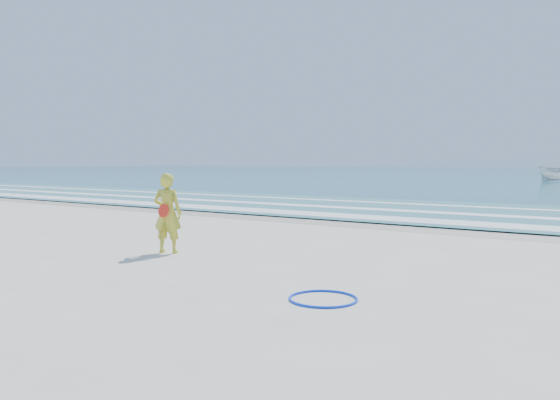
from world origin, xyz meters
The scene contains 8 objects.
ground centered at (0.00, 0.00, 0.00)m, with size 400.00×400.00×0.00m, color silver.
wet_sand centered at (0.00, 9.00, 0.00)m, with size 400.00×2.40×0.00m, color #B2A893.
shallow centered at (0.00, 14.00, 0.04)m, with size 400.00×10.00×0.01m, color #59B7AD.
foam_near centered at (0.00, 10.30, 0.05)m, with size 400.00×1.40×0.01m, color white.
foam_mid centered at (0.00, 13.20, 0.05)m, with size 400.00×0.90×0.01m, color white.
foam_far centered at (0.00, 16.50, 0.05)m, with size 400.00×0.60×0.01m, color white.
hoop centered at (3.16, 0.44, 0.02)m, with size 0.92×0.92×0.03m, color #0D3EF8.
woman centered at (-1.30, 1.92, 0.80)m, with size 0.69×0.57×1.61m.
Camera 1 is at (6.73, -5.72, 1.81)m, focal length 35.00 mm.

